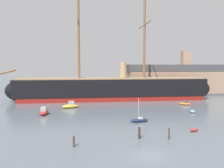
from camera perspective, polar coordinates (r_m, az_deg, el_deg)
ground_plane at (r=31.53m, az=9.24°, el=-17.24°), size 400.00×400.00×0.00m
tall_ship at (r=77.58m, az=0.02°, el=-1.12°), size 75.73×16.17×36.41m
dinghy_foreground_right at (r=44.30m, az=19.71°, el=-10.64°), size 2.17×1.74×0.47m
sailboat_near_centre at (r=48.37m, az=6.81°, el=-8.88°), size 4.06×1.88×5.09m
motorboat_mid_left at (r=57.39m, az=-16.53°, el=-6.65°), size 1.87×4.48×1.88m
dinghy_mid_right at (r=60.88m, az=19.37°, el=-6.40°), size 2.13×2.92×0.63m
motorboat_alongside_bow at (r=64.32m, az=-10.27°, el=-5.31°), size 4.92×3.33×1.91m
motorboat_alongside_stern at (r=71.44m, az=17.65°, el=-4.61°), size 3.51×2.87×1.38m
dinghy_far_left at (r=85.22m, az=-19.89°, el=-3.34°), size 2.43×1.99×0.53m
dinghy_far_right at (r=89.76m, az=19.36°, el=-2.93°), size 2.51×1.87×0.54m
sailboat_distant_centre at (r=92.07m, az=2.79°, el=-2.39°), size 2.32×4.09×5.10m
mooring_piling_nearest at (r=38.29m, az=13.95°, el=-11.85°), size 0.25×0.25×1.86m
mooring_piling_left_pair at (r=37.69m, az=6.81°, el=-11.98°), size 0.35×0.35×1.90m
mooring_piling_right_pair at (r=34.44m, az=-9.48°, el=-13.89°), size 0.32×0.32×1.61m
dockside_warehouse_right at (r=99.31m, az=18.79°, el=1.11°), size 56.02×13.43×17.44m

